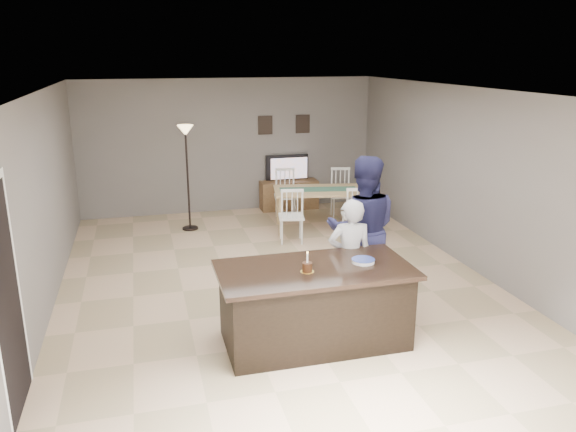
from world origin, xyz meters
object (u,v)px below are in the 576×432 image
object	(u,v)px
plate_stack	(363,261)
floor_lamp	(186,149)
dining_table	(318,196)
man	(363,230)
woman	(350,258)
birthday_cake	(307,267)
television	(288,168)
kitchen_island	(314,305)
tv_console	(289,195)

from	to	relation	value
plate_stack	floor_lamp	size ratio (longest dim) A/B	0.14
plate_stack	dining_table	xyz separation A→B (m)	(0.78, 4.05, -0.29)
man	floor_lamp	bearing A→B (deg)	-44.67
woman	dining_table	bearing A→B (deg)	-93.58
man	birthday_cake	distance (m)	1.50
birthday_cake	floor_lamp	bearing A→B (deg)	100.05
plate_stack	birthday_cake	bearing A→B (deg)	-171.51
plate_stack	television	bearing A→B (deg)	83.65
kitchen_island	birthday_cake	xyz separation A→B (m)	(-0.12, -0.09, 0.50)
woman	man	xyz separation A→B (m)	(0.32, 0.41, 0.22)
tv_console	man	distance (m)	4.67
television	plate_stack	bearing A→B (deg)	83.65
television	birthday_cake	bearing A→B (deg)	77.05
plate_stack	dining_table	world-z (taller)	dining_table
television	birthday_cake	xyz separation A→B (m)	(-1.32, -5.73, 0.09)
television	man	xyz separation A→B (m)	(-0.25, -4.68, 0.11)
television	floor_lamp	distance (m)	2.46
kitchen_island	floor_lamp	world-z (taller)	floor_lamp
woman	dining_table	distance (m)	3.59
man	plate_stack	bearing A→B (deg)	86.34
television	man	bearing A→B (deg)	86.94
kitchen_island	woman	bearing A→B (deg)	41.34
floor_lamp	television	bearing A→B (deg)	24.31
kitchen_island	tv_console	size ratio (longest dim) A/B	1.79
television	floor_lamp	world-z (taller)	floor_lamp
dining_table	floor_lamp	world-z (taller)	floor_lamp
tv_console	floor_lamp	xyz separation A→B (m)	(-2.16, -0.91, 1.20)
tv_console	man	xyz separation A→B (m)	(-0.25, -4.61, 0.67)
man	plate_stack	xyz separation A→B (m)	(-0.38, -0.95, -0.05)
birthday_cake	television	bearing A→B (deg)	77.05
television	kitchen_island	bearing A→B (deg)	77.99
man	dining_table	distance (m)	3.15
kitchen_island	dining_table	distance (m)	4.29
tv_console	floor_lamp	bearing A→B (deg)	-157.25
kitchen_island	television	bearing A→B (deg)	77.99
birthday_cake	plate_stack	distance (m)	0.70
birthday_cake	dining_table	size ratio (longest dim) A/B	0.11
plate_stack	dining_table	bearing A→B (deg)	79.10
tv_console	woman	distance (m)	5.07
tv_console	dining_table	xyz separation A→B (m)	(0.15, -1.51, 0.33)
kitchen_island	woman	xyz separation A→B (m)	(0.63, 0.55, 0.30)
woman	man	size ratio (longest dim) A/B	0.77
birthday_cake	plate_stack	xyz separation A→B (m)	(0.69, 0.10, -0.03)
birthday_cake	dining_table	world-z (taller)	birthday_cake
tv_console	plate_stack	size ratio (longest dim) A/B	4.58
man	floor_lamp	xyz separation A→B (m)	(-1.91, 3.71, 0.53)
kitchen_island	woman	distance (m)	0.88
tv_console	man	world-z (taller)	man
man	dining_table	size ratio (longest dim) A/B	0.94
floor_lamp	man	bearing A→B (deg)	-62.74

